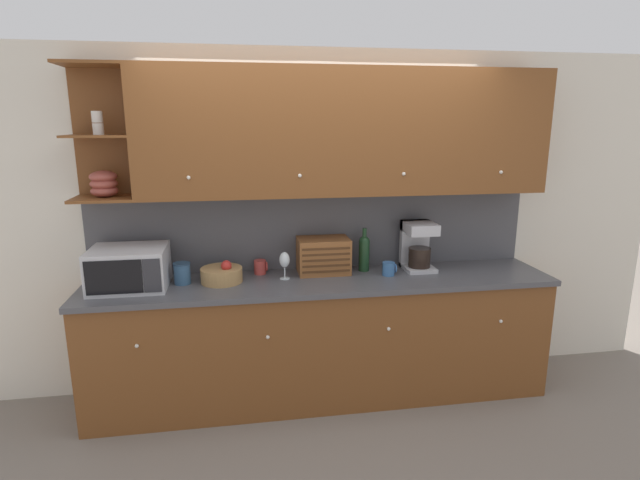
% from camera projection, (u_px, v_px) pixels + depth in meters
% --- Properties ---
extents(ground_plane, '(24.00, 24.00, 0.00)m').
position_uv_depth(ground_plane, '(316.00, 375.00, 4.19)').
color(ground_plane, slate).
extents(wall_back, '(5.80, 0.06, 2.60)m').
position_uv_depth(wall_back, '(315.00, 223.00, 3.91)').
color(wall_back, silver).
rests_on(wall_back, ground_plane).
extents(counter_unit, '(3.42, 0.64, 0.94)m').
position_uv_depth(counter_unit, '(322.00, 338.00, 3.78)').
color(counter_unit, brown).
rests_on(counter_unit, ground_plane).
extents(backsplash_panel, '(3.40, 0.01, 0.61)m').
position_uv_depth(backsplash_panel, '(316.00, 230.00, 3.89)').
color(backsplash_panel, '#4C4C51').
rests_on(backsplash_panel, counter_unit).
extents(upper_cabinets, '(3.40, 0.36, 0.90)m').
position_uv_depth(upper_cabinets, '(342.00, 133.00, 3.59)').
color(upper_cabinets, brown).
rests_on(upper_cabinets, backsplash_panel).
extents(microwave, '(0.51, 0.42, 0.28)m').
position_uv_depth(microwave, '(129.00, 268.00, 3.44)').
color(microwave, silver).
rests_on(microwave, counter_unit).
extents(storage_canister, '(0.12, 0.12, 0.15)m').
position_uv_depth(storage_canister, '(182.00, 273.00, 3.55)').
color(storage_canister, '#33567A').
rests_on(storage_canister, counter_unit).
extents(fruit_basket, '(0.30, 0.30, 0.17)m').
position_uv_depth(fruit_basket, '(222.00, 274.00, 3.59)').
color(fruit_basket, '#A87F4C').
rests_on(fruit_basket, counter_unit).
extents(mug_blue_second, '(0.10, 0.09, 0.11)m').
position_uv_depth(mug_blue_second, '(260.00, 267.00, 3.78)').
color(mug_blue_second, '#B73D38').
rests_on(mug_blue_second, counter_unit).
extents(wine_glass, '(0.08, 0.08, 0.20)m').
position_uv_depth(wine_glass, '(285.00, 261.00, 3.64)').
color(wine_glass, silver).
rests_on(wine_glass, counter_unit).
extents(bread_box, '(0.39, 0.26, 0.27)m').
position_uv_depth(bread_box, '(323.00, 256.00, 3.80)').
color(bread_box, brown).
rests_on(bread_box, counter_unit).
extents(wine_bottle, '(0.08, 0.08, 0.34)m').
position_uv_depth(wine_bottle, '(364.00, 252.00, 3.84)').
color(wine_bottle, '#19381E').
rests_on(wine_bottle, counter_unit).
extents(mug, '(0.10, 0.09, 0.10)m').
position_uv_depth(mug, '(389.00, 269.00, 3.75)').
color(mug, '#38669E').
rests_on(mug, counter_unit).
extents(coffee_maker, '(0.23, 0.27, 0.37)m').
position_uv_depth(coffee_maker, '(418.00, 245.00, 3.89)').
color(coffee_maker, '#B7B7BC').
rests_on(coffee_maker, counter_unit).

